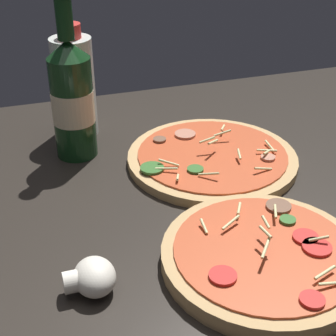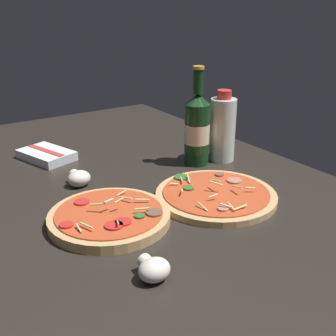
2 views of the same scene
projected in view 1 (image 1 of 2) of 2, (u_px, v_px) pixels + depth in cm
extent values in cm
cube|color=#28231E|center=(192.00, 221.00, 70.29)|extent=(160.00, 90.00, 2.50)
cylinder|color=tan|center=(263.00, 257.00, 60.31)|extent=(24.16, 24.16, 1.99)
cylinder|color=#C14C28|center=(264.00, 250.00, 59.74)|extent=(21.26, 21.26, 0.30)
cylinder|color=red|center=(312.00, 300.00, 52.34)|extent=(2.67, 2.67, 0.40)
cylinder|color=red|center=(223.00, 276.00, 55.41)|extent=(3.12, 3.12, 0.40)
cylinder|color=red|center=(317.00, 247.00, 59.57)|extent=(3.46, 3.46, 0.40)
cylinder|color=#336628|center=(288.00, 220.00, 64.16)|extent=(2.05, 2.05, 0.40)
cylinder|color=red|center=(306.00, 237.00, 61.19)|extent=(3.12, 3.12, 0.40)
cylinder|color=brown|center=(279.00, 206.00, 66.78)|extent=(3.30, 3.30, 0.40)
cylinder|color=beige|center=(319.00, 239.00, 59.83)|extent=(2.29, 1.19, 1.04)
cylinder|color=beige|center=(275.00, 211.00, 64.52)|extent=(1.52, 2.65, 0.42)
cylinder|color=beige|center=(266.00, 248.00, 57.09)|extent=(2.48, 2.76, 0.81)
cylinder|color=beige|center=(329.00, 284.00, 54.00)|extent=(2.65, 0.49, 0.75)
cylinder|color=beige|center=(231.00, 222.00, 62.76)|extent=(3.02, 1.83, 0.69)
cylinder|color=beige|center=(325.00, 273.00, 55.14)|extent=(3.22, 1.40, 0.36)
cylinder|color=beige|center=(266.00, 232.00, 58.54)|extent=(0.69, 2.22, 0.45)
cylinder|color=beige|center=(204.00, 226.00, 62.59)|extent=(0.40, 2.24, 0.96)
cylinder|color=beige|center=(266.00, 222.00, 60.23)|extent=(0.38, 1.89, 0.84)
cylinder|color=beige|center=(239.00, 208.00, 65.56)|extent=(1.76, 2.66, 0.59)
cylinder|color=tan|center=(212.00, 159.00, 81.36)|extent=(26.76, 26.76, 1.40)
cylinder|color=#C14C28|center=(212.00, 154.00, 80.93)|extent=(23.55, 23.55, 0.30)
cylinder|color=#336628|center=(152.00, 168.00, 76.40)|extent=(3.59, 3.59, 0.40)
cylinder|color=#336628|center=(195.00, 169.00, 76.08)|extent=(2.45, 2.45, 0.40)
cylinder|color=brown|center=(160.00, 140.00, 84.39)|extent=(2.14, 2.14, 0.40)
cylinder|color=#B7755B|center=(185.00, 134.00, 86.09)|extent=(3.52, 3.52, 0.40)
cylinder|color=#B7755B|center=(268.00, 158.00, 79.18)|extent=(2.27, 2.27, 0.40)
cylinder|color=beige|center=(267.00, 152.00, 79.61)|extent=(2.22, 2.04, 0.92)
cylinder|color=beige|center=(213.00, 142.00, 79.79)|extent=(2.54, 2.15, 0.94)
cylinder|color=beige|center=(270.00, 146.00, 81.99)|extent=(0.50, 3.20, 0.60)
cylinder|color=beige|center=(263.00, 169.00, 75.70)|extent=(3.12, 0.66, 1.17)
cylinder|color=beige|center=(223.00, 128.00, 86.50)|extent=(1.53, 1.96, 0.45)
cylinder|color=beige|center=(180.00, 177.00, 73.82)|extent=(1.12, 1.99, 0.68)
cylinder|color=beige|center=(209.00, 174.00, 74.01)|extent=(2.69, 2.16, 1.12)
cylinder|color=beige|center=(239.00, 154.00, 78.41)|extent=(0.91, 2.29, 0.83)
cylinder|color=beige|center=(267.00, 150.00, 80.45)|extent=(3.12, 1.33, 0.50)
cylinder|color=beige|center=(207.00, 140.00, 79.99)|extent=(2.60, 0.37, 0.91)
cylinder|color=beige|center=(166.00, 169.00, 75.67)|extent=(3.19, 1.84, 0.68)
cylinder|color=beige|center=(167.00, 163.00, 76.90)|extent=(3.01, 1.71, 1.14)
cylinder|color=beige|center=(222.00, 133.00, 83.78)|extent=(2.97, 0.55, 0.98)
cylinder|color=#143819|center=(73.00, 108.00, 80.17)|extent=(6.56, 6.56, 16.16)
cone|color=#143819|center=(67.00, 49.00, 75.39)|extent=(6.56, 6.56, 2.75)
cylinder|color=#143819|center=(64.00, 18.00, 73.16)|extent=(2.49, 2.49, 6.10)
cylinder|color=beige|center=(73.00, 106.00, 80.01)|extent=(6.63, 6.63, 5.17)
cylinder|color=silver|center=(75.00, 88.00, 86.61)|extent=(6.88, 6.88, 16.89)
cylinder|color=red|center=(69.00, 31.00, 81.75)|extent=(3.78, 3.78, 2.30)
cylinder|color=white|center=(75.00, 281.00, 55.52)|extent=(2.46, 2.46, 2.46)
ellipsoid|color=silver|center=(95.00, 277.00, 56.11)|extent=(4.65, 5.48, 3.83)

